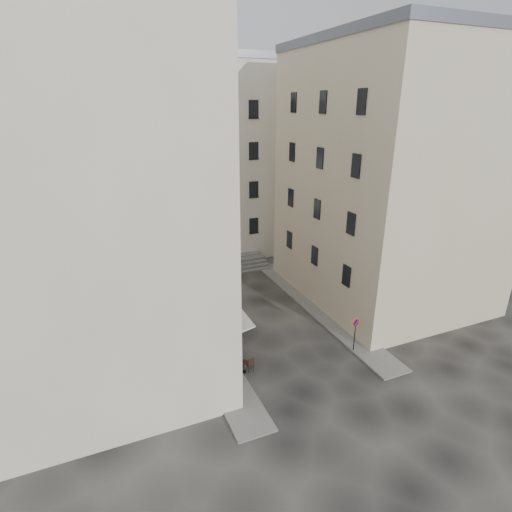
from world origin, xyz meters
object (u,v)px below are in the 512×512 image
bistro_table_a (243,366)px  pedestrian (229,319)px  bistro_table_b (233,342)px  no_parking_sign (355,329)px

bistro_table_a → pedestrian: bearing=80.0°
bistro_table_b → pedestrian: bearing=76.3°
no_parking_sign → bistro_table_b: bearing=142.0°
bistro_table_a → pedestrian: pedestrian is taller
no_parking_sign → bistro_table_a: 7.19m
bistro_table_a → bistro_table_b: bearing=83.0°
bistro_table_a → pedestrian: (0.81, 4.60, 0.46)m
no_parking_sign → bistro_table_b: (-6.73, 3.33, -1.22)m
bistro_table_b → bistro_table_a: bearing=-97.0°
bistro_table_b → pedestrian: size_ratio=0.64×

